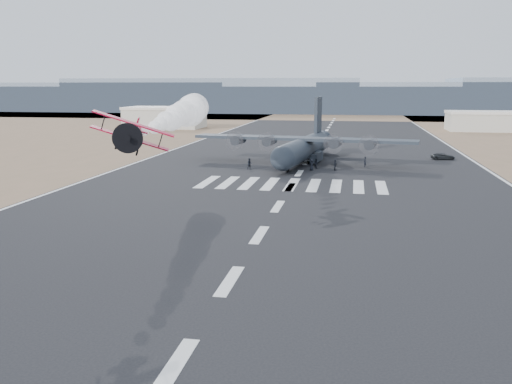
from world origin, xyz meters
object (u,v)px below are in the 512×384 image
(hangar_left, at_px, (165,117))
(transport_aircraft, at_px, (305,146))
(crew_b, at_px, (316,164))
(hangar_right, at_px, (483,121))
(crew_d, at_px, (335,165))
(crew_c, at_px, (288,165))
(crew_g, at_px, (294,161))
(aerobatic_biplane, at_px, (131,133))
(crew_a, at_px, (365,162))
(crew_h, at_px, (250,164))
(crew_f, at_px, (298,161))
(support_vehicle, at_px, (443,156))
(crew_e, at_px, (312,165))

(hangar_left, relative_size, transport_aircraft, 0.63)
(crew_b, bearing_deg, hangar_right, -72.35)
(transport_aircraft, bearing_deg, hangar_right, 67.35)
(crew_d, bearing_deg, hangar_left, 12.85)
(transport_aircraft, xyz_separation_m, crew_d, (5.65, -8.66, -2.01))
(crew_c, distance_m, crew_g, 5.17)
(hangar_right, xyz_separation_m, crew_c, (-47.93, -88.15, -2.08))
(aerobatic_biplane, distance_m, crew_a, 58.29)
(aerobatic_biplane, xyz_separation_m, crew_b, (9.75, 51.62, -9.20))
(hangar_left, distance_m, crew_h, 93.46)
(crew_a, xyz_separation_m, crew_g, (-11.74, -1.54, 0.02))
(crew_h, bearing_deg, aerobatic_biplane, -115.16)
(hangar_left, distance_m, crew_b, 96.36)
(transport_aircraft, distance_m, crew_g, 5.83)
(hangar_left, distance_m, crew_f, 92.34)
(transport_aircraft, height_order, crew_a, transport_aircraft)
(crew_f, bearing_deg, transport_aircraft, 57.24)
(crew_a, height_order, crew_f, crew_a)
(support_vehicle, height_order, crew_a, crew_a)
(crew_c, xyz_separation_m, crew_d, (7.28, 1.80, -0.04))
(crew_b, distance_m, crew_g, 4.17)
(hangar_right, distance_m, crew_h, 103.06)
(crew_e, distance_m, crew_g, 5.12)
(transport_aircraft, xyz_separation_m, support_vehicle, (24.69, 8.19, -2.31))
(crew_e, relative_size, crew_g, 1.06)
(crew_g, xyz_separation_m, crew_h, (-6.66, -4.58, 0.05))
(crew_d, relative_size, crew_h, 0.97)
(aerobatic_biplane, xyz_separation_m, crew_d, (12.89, 49.90, -9.12))
(crew_h, bearing_deg, crew_d, -20.93)
(crew_d, bearing_deg, hangar_right, -47.54)
(aerobatic_biplane, relative_size, crew_d, 3.19)
(crew_a, height_order, crew_g, crew_g)
(crew_h, bearing_deg, crew_c, -31.23)
(hangar_left, bearing_deg, support_vehicle, -40.18)
(hangar_left, relative_size, support_vehicle, 5.81)
(transport_aircraft, distance_m, support_vehicle, 26.11)
(crew_g, bearing_deg, crew_c, -176.45)
(transport_aircraft, bearing_deg, support_vehicle, 26.49)
(aerobatic_biplane, relative_size, support_vehicle, 1.34)
(crew_a, relative_size, crew_g, 0.98)
(hangar_left, height_order, transport_aircraft, transport_aircraft)
(crew_a, height_order, crew_e, crew_e)
(transport_aircraft, bearing_deg, crew_a, -11.73)
(crew_f, distance_m, crew_g, 1.26)
(aerobatic_biplane, xyz_separation_m, crew_a, (17.65, 54.79, -9.16))
(hangar_left, relative_size, crew_c, 13.25)
(aerobatic_biplane, distance_m, crew_c, 49.26)
(transport_aircraft, xyz_separation_m, crew_c, (-1.63, -10.46, -1.97))
(hangar_left, relative_size, crew_b, 15.17)
(crew_f, bearing_deg, crew_c, -122.43)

